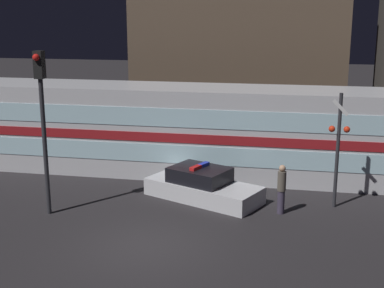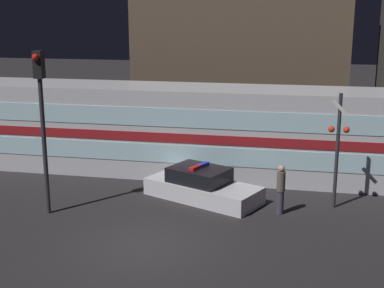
{
  "view_description": "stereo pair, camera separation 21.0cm",
  "coord_description": "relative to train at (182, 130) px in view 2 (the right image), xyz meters",
  "views": [
    {
      "loc": [
        4.2,
        -14.18,
        6.82
      ],
      "look_at": [
        0.21,
        6.1,
        1.69
      ],
      "focal_mm": 50.0,
      "sensor_mm": 36.0,
      "label": 1
    },
    {
      "loc": [
        4.41,
        -14.13,
        6.82
      ],
      "look_at": [
        0.21,
        6.1,
        1.69
      ],
      "focal_mm": 50.0,
      "sensor_mm": 36.0,
      "label": 2
    }
  ],
  "objects": [
    {
      "name": "crossing_signal_near",
      "position": [
        6.27,
        -3.18,
        0.44
      ],
      "size": [
        0.72,
        0.31,
        4.12
      ],
      "color": "#2D2D33",
      "rests_on": "ground_plane"
    },
    {
      "name": "ground_plane",
      "position": [
        0.55,
        -7.71,
        -1.87
      ],
      "size": [
        120.0,
        120.0,
        0.0
      ],
      "primitive_type": "plane",
      "color": "#262326"
    },
    {
      "name": "traffic_light_corner",
      "position": [
        -3.48,
        -5.75,
        1.78
      ],
      "size": [
        0.3,
        0.46,
        5.59
      ],
      "color": "#2D2D33",
      "rests_on": "ground_plane"
    },
    {
      "name": "pedestrian",
      "position": [
        4.41,
        -4.18,
        -0.97
      ],
      "size": [
        0.29,
        0.29,
        1.75
      ],
      "color": "#3F384C",
      "rests_on": "ground_plane"
    },
    {
      "name": "police_car",
      "position": [
        1.48,
        -3.23,
        -1.39
      ],
      "size": [
        4.67,
        3.36,
        1.31
      ],
      "rotation": [
        0.0,
        0.0,
        -0.42
      ],
      "color": "silver",
      "rests_on": "ground_plane"
    },
    {
      "name": "building_left",
      "position": [
        1.5,
        8.29,
        2.8
      ],
      "size": [
        11.57,
        4.45,
        9.35
      ],
      "color": "brown",
      "rests_on": "ground_plane"
    },
    {
      "name": "train",
      "position": [
        0.0,
        0.0,
        0.0
      ],
      "size": [
        21.19,
        3.03,
        3.75
      ],
      "color": "silver",
      "rests_on": "ground_plane"
    }
  ]
}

